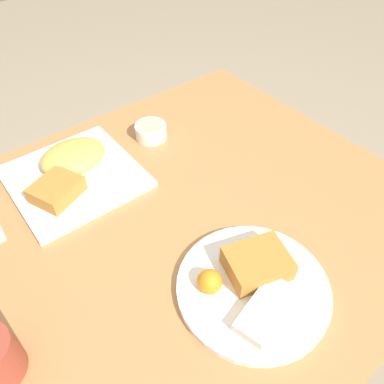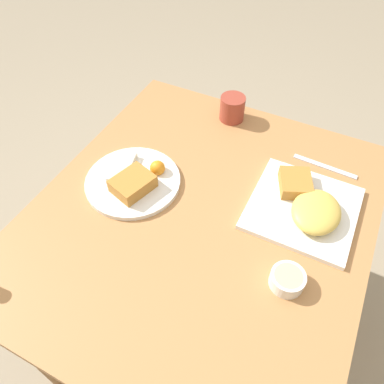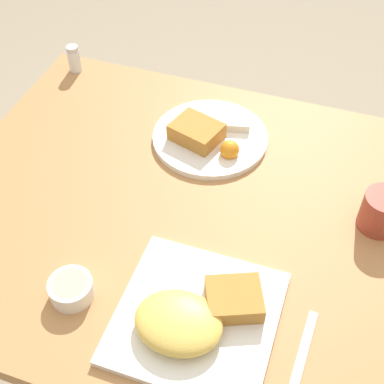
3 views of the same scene
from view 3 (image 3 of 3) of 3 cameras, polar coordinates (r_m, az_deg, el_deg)
ground_plane at (r=1.75m, az=-1.39°, el=-17.65°), size 8.00×8.00×0.00m
dining_table at (r=1.19m, az=-1.95°, el=-4.12°), size 0.99×0.87×0.74m
plate_square_near at (r=0.94m, az=0.30°, el=-13.16°), size 0.28×0.28×0.06m
plate_oval_far at (r=1.25m, az=1.84°, el=6.05°), size 0.27×0.27×0.05m
sauce_ramekin at (r=1.00m, az=-12.77°, el=-10.03°), size 0.08×0.08×0.04m
salt_shaker at (r=1.51m, az=-12.45°, el=13.58°), size 0.03×0.03×0.07m
butter_knife at (r=0.94m, az=11.54°, el=-17.11°), size 0.03×0.19×0.00m
coffee_mug at (r=1.12m, az=19.54°, el=-1.98°), size 0.08×0.08×0.08m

